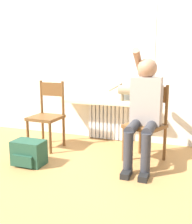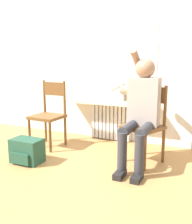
{
  "view_description": "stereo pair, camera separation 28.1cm",
  "coord_description": "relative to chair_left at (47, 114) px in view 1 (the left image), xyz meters",
  "views": [
    {
      "loc": [
        1.14,
        -2.49,
        1.17
      ],
      "look_at": [
        0.0,
        0.63,
        0.51
      ],
      "focal_mm": 42.0,
      "sensor_mm": 36.0,
      "label": 1
    },
    {
      "loc": [
        1.4,
        -2.38,
        1.17
      ],
      "look_at": [
        0.0,
        0.63,
        0.51
      ],
      "focal_mm": 42.0,
      "sensor_mm": 36.0,
      "label": 2
    }
  ],
  "objects": [
    {
      "name": "cat",
      "position": [
        1.01,
        0.57,
        0.3
      ],
      "size": [
        0.55,
        0.13,
        0.26
      ],
      "color": "#9E896B",
      "rests_on": "windowsill"
    },
    {
      "name": "backpack",
      "position": [
        0.11,
        -0.62,
        -0.32
      ],
      "size": [
        0.36,
        0.26,
        0.28
      ],
      "color": "#234C38",
      "rests_on": "ground_plane"
    },
    {
      "name": "ground_plane",
      "position": [
        0.66,
        -0.52,
        -0.46
      ],
      "size": [
        12.0,
        12.0,
        0.0
      ],
      "primitive_type": "plane",
      "color": "#B27F47"
    },
    {
      "name": "chair_right",
      "position": [
        1.33,
        -0.0,
        0.0
      ],
      "size": [
        0.52,
        0.52,
        0.9
      ],
      "rotation": [
        0.0,
        0.0,
        -0.4
      ],
      "color": "brown",
      "rests_on": "ground_plane"
    },
    {
      "name": "window_glass",
      "position": [
        0.66,
        0.68,
        0.79
      ],
      "size": [
        1.28,
        0.01,
        1.29
      ],
      "color": "white",
      "rests_on": "windowsill"
    },
    {
      "name": "person",
      "position": [
        1.32,
        -0.12,
        0.21
      ],
      "size": [
        0.36,
        1.0,
        1.31
      ],
      "color": "#333338",
      "rests_on": "ground_plane"
    },
    {
      "name": "wall_with_window",
      "position": [
        0.66,
        0.71,
        0.89
      ],
      "size": [
        7.0,
        0.06,
        2.7
      ],
      "color": "white",
      "rests_on": "ground_plane"
    },
    {
      "name": "radiator",
      "position": [
        0.66,
        0.63,
        -0.18
      ],
      "size": [
        0.61,
        0.08,
        0.55
      ],
      "color": "white",
      "rests_on": "ground_plane"
    },
    {
      "name": "windowsill",
      "position": [
        0.66,
        0.54,
        0.12
      ],
      "size": [
        1.34,
        0.28,
        0.05
      ],
      "color": "beige",
      "rests_on": "radiator"
    },
    {
      "name": "chair_left",
      "position": [
        0.0,
        0.0,
        0.0
      ],
      "size": [
        0.41,
        0.41,
        0.9
      ],
      "rotation": [
        0.0,
        0.0,
        -0.04
      ],
      "color": "brown",
      "rests_on": "ground_plane"
    }
  ]
}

